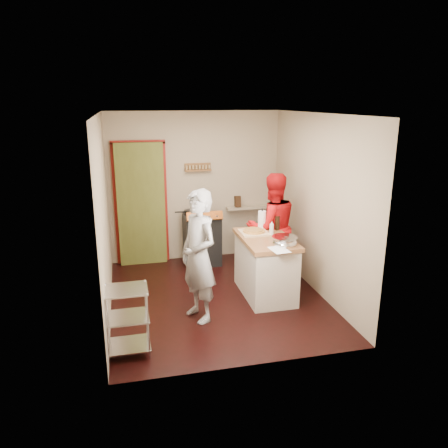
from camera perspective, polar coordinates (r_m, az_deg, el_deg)
The scene contains 10 objects.
floor at distance 6.46m, azimuth -0.96°, elevation -9.50°, with size 3.50×3.50×0.00m, color black.
back_wall at distance 7.69m, azimuth -8.53°, elevation 3.41°, with size 3.00×0.44×2.60m.
left_wall at distance 5.90m, azimuth -15.41°, elevation 0.87°, with size 0.04×3.50×2.60m, color gray.
right_wall at distance 6.49m, azimuth 12.04°, elevation 2.46°, with size 0.04×3.50×2.60m, color gray.
ceiling at distance 5.84m, azimuth -1.08°, elevation 14.32°, with size 3.00×3.50×0.02m, color white.
stove at distance 7.60m, azimuth -2.91°, elevation -1.89°, with size 0.60×0.63×1.00m.
wire_shelving at distance 5.07m, azimuth -12.54°, elevation -11.89°, with size 0.48×0.40×0.80m.
island at distance 6.39m, azimuth 5.45°, elevation -5.29°, with size 0.69×1.30×1.19m.
person_stripe at distance 5.55m, azimuth -3.32°, elevation -4.23°, with size 0.63×0.41×1.72m, color #A5A5A9.
person_red at distance 6.86m, azimuth 6.30°, elevation -0.42°, with size 0.83×0.65×1.71m, color #B00B0E.
Camera 1 is at (-1.23, -5.70, 2.77)m, focal length 35.00 mm.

